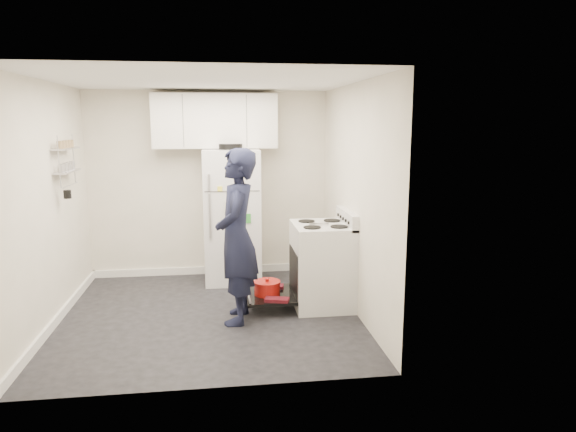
{
  "coord_description": "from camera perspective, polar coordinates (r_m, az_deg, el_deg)",
  "views": [
    {
      "loc": [
        0.13,
        -5.41,
        2.08
      ],
      "look_at": [
        0.89,
        0.18,
        1.05
      ],
      "focal_mm": 32.0,
      "sensor_mm": 36.0,
      "label": 1
    }
  ],
  "objects": [
    {
      "name": "electric_range",
      "position": [
        5.9,
        3.68,
        -5.53
      ],
      "size": [
        0.66,
        0.76,
        1.1
      ],
      "color": "silver",
      "rests_on": "ground"
    },
    {
      "name": "upper_cabinets",
      "position": [
        6.84,
        -8.1,
        10.41
      ],
      "size": [
        1.6,
        0.33,
        0.7
      ],
      "primitive_type": "cube",
      "color": "silver",
      "rests_on": "room"
    },
    {
      "name": "room",
      "position": [
        5.51,
        -9.26,
        1.1
      ],
      "size": [
        3.21,
        3.21,
        2.51
      ],
      "color": "black",
      "rests_on": "ground"
    },
    {
      "name": "open_oven_door",
      "position": [
        5.88,
        -2.15,
        -8.38
      ],
      "size": [
        0.55,
        0.71,
        0.23
      ],
      "color": "black",
      "rests_on": "ground"
    },
    {
      "name": "refrigerator",
      "position": [
        6.77,
        -6.24,
        0.06
      ],
      "size": [
        0.72,
        0.74,
        1.81
      ],
      "color": "silver",
      "rests_on": "ground"
    },
    {
      "name": "person",
      "position": [
        5.35,
        -5.71,
        -2.29
      ],
      "size": [
        0.52,
        0.72,
        1.83
      ],
      "primitive_type": "imported",
      "rotation": [
        0.0,
        0.0,
        -1.7
      ],
      "color": "black",
      "rests_on": "ground"
    },
    {
      "name": "wall_shelf_rack",
      "position": [
        6.14,
        -23.39,
        5.72
      ],
      "size": [
        0.14,
        0.6,
        0.61
      ],
      "color": "#B2B2B7",
      "rests_on": "room"
    }
  ]
}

